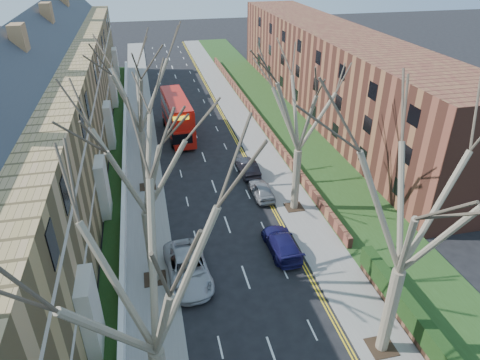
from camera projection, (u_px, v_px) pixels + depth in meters
pavement_left at (141, 138)px, 46.75m from camera, size 3.00×102.00×0.12m
pavement_right at (248, 129)px, 49.09m from camera, size 3.00×102.00×0.12m
terrace_left at (43, 124)px, 35.79m from camera, size 9.70×78.00×13.60m
flats_right at (331, 71)px, 52.32m from camera, size 13.97×54.00×10.00m
front_wall_left at (124, 168)px, 39.35m from camera, size 0.30×78.00×1.00m
grass_verge_right at (285, 125)px, 49.92m from camera, size 6.00×102.00×0.06m
tree_left_mid at (144, 265)px, 14.10m from camera, size 10.50×10.50×14.71m
tree_left_far at (139, 149)px, 22.76m from camera, size 10.15×10.15×14.22m
tree_left_dist at (135, 81)px, 32.81m from camera, size 10.50×10.50×14.71m
tree_right_mid at (417, 195)px, 18.02m from camera, size 10.50×10.50×14.71m
tree_right_far at (302, 98)px, 30.08m from camera, size 10.15×10.15×14.22m
double_decker_bus at (177, 117)px, 46.75m from camera, size 3.00×10.10×4.21m
car_left_far at (188, 268)px, 27.09m from camera, size 2.88×5.77×1.57m
car_right_near at (282, 243)px, 29.53m from camera, size 1.99×4.70×1.35m
car_right_mid at (261, 190)px, 35.94m from camera, size 1.64×3.89×1.32m
car_right_far at (247, 167)px, 39.43m from camera, size 1.66×4.26×1.38m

